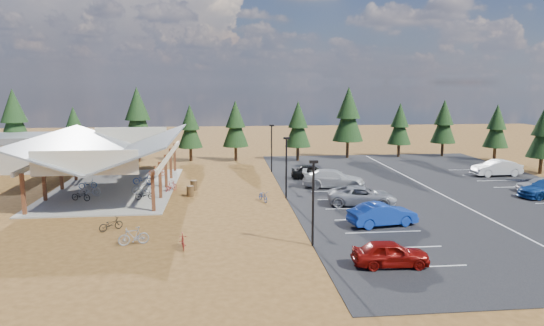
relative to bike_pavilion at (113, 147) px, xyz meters
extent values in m
plane|color=#583917|center=(10.00, -7.00, -3.82)|extent=(140.00, 140.00, 0.00)
cube|color=black|center=(28.50, -4.00, -3.80)|extent=(27.00, 44.00, 0.04)
cube|color=gray|center=(0.00, 0.00, -3.77)|extent=(10.60, 18.60, 0.10)
cube|color=#583719|center=(-4.60, -8.40, -2.22)|extent=(0.25, 0.25, 3.00)
cube|color=#583719|center=(-4.60, -4.20, -2.22)|extent=(0.25, 0.25, 3.00)
cube|color=#583719|center=(-4.60, 0.00, -2.22)|extent=(0.25, 0.25, 3.00)
cube|color=#583719|center=(-4.60, 4.20, -2.22)|extent=(0.25, 0.25, 3.00)
cube|color=#583719|center=(-4.60, 8.40, -2.22)|extent=(0.25, 0.25, 3.00)
cube|color=#583719|center=(4.60, -8.40, -2.22)|extent=(0.25, 0.25, 3.00)
cube|color=#583719|center=(4.60, -4.20, -2.22)|extent=(0.25, 0.25, 3.00)
cube|color=#583719|center=(4.60, 0.00, -2.22)|extent=(0.25, 0.25, 3.00)
cube|color=#583719|center=(4.60, 4.20, -2.22)|extent=(0.25, 0.25, 3.00)
cube|color=#583719|center=(4.60, 8.40, -2.22)|extent=(0.25, 0.25, 3.00)
cube|color=beige|center=(-5.00, 0.00, -0.72)|extent=(0.22, 18.00, 0.35)
cube|color=beige|center=(5.00, 0.00, -0.72)|extent=(0.22, 18.00, 0.35)
cube|color=slate|center=(-2.90, 0.00, 0.18)|extent=(5.85, 19.40, 2.13)
cube|color=slate|center=(2.90, 0.00, 0.18)|extent=(5.85, 19.40, 2.13)
cube|color=beige|center=(0.00, -9.00, 0.08)|extent=(7.50, 0.15, 1.80)
cube|color=beige|center=(0.00, 9.00, 0.08)|extent=(7.50, 0.15, 1.80)
cube|color=#ADA593|center=(-14.00, 11.00, -2.22)|extent=(10.00, 6.00, 3.20)
cube|color=slate|center=(-14.00, 11.00, -0.27)|extent=(11.00, 7.00, 0.70)
cylinder|color=black|center=(15.00, -17.00, -1.32)|extent=(0.14, 0.14, 5.00)
cube|color=black|center=(15.00, -17.00, 1.23)|extent=(0.50, 0.25, 0.18)
cylinder|color=black|center=(15.00, -5.00, -1.32)|extent=(0.14, 0.14, 5.00)
cube|color=black|center=(15.00, -5.00, 1.23)|extent=(0.50, 0.25, 0.18)
cylinder|color=black|center=(15.00, 7.00, -1.32)|extent=(0.14, 0.14, 5.00)
cube|color=black|center=(15.00, 7.00, 1.23)|extent=(0.50, 0.25, 0.18)
cylinder|color=#4A331A|center=(6.98, -3.54, -3.37)|extent=(0.60, 0.60, 0.90)
cylinder|color=#4A331A|center=(7.15, -1.19, -3.37)|extent=(0.60, 0.60, 0.90)
cylinder|color=#382314|center=(-14.31, 14.99, -2.74)|extent=(0.36, 0.36, 2.17)
cone|color=black|center=(-14.31, 14.99, 0.94)|extent=(3.81, 3.81, 5.20)
cone|color=black|center=(-14.31, 14.99, 3.10)|extent=(2.94, 2.94, 3.90)
cylinder|color=#382314|center=(-7.39, 14.08, -2.99)|extent=(0.36, 0.36, 1.66)
cone|color=black|center=(-7.39, 14.08, -0.17)|extent=(2.92, 2.92, 3.99)
cone|color=black|center=(-7.39, 14.08, 1.49)|extent=(2.26, 2.26, 2.99)
cylinder|color=#382314|center=(-0.38, 15.73, -2.72)|extent=(0.36, 0.36, 2.21)
cone|color=black|center=(-0.38, 15.73, 1.05)|extent=(3.90, 3.90, 5.31)
cone|color=black|center=(-0.38, 15.73, 3.26)|extent=(3.01, 3.01, 3.99)
cylinder|color=#382314|center=(5.87, 15.35, -2.98)|extent=(0.36, 0.36, 1.70)
cone|color=black|center=(5.87, 15.35, -0.09)|extent=(2.98, 2.98, 4.07)
cone|color=black|center=(5.87, 15.35, 1.60)|extent=(2.31, 2.31, 3.05)
cylinder|color=#382314|center=(11.37, 15.10, -2.92)|extent=(0.36, 0.36, 1.80)
cone|color=black|center=(11.37, 15.10, 0.15)|extent=(3.18, 3.18, 4.33)
cone|color=black|center=(11.37, 15.10, 1.95)|extent=(2.45, 2.45, 3.25)
cylinder|color=#382314|center=(18.96, 14.18, -2.93)|extent=(0.36, 0.36, 1.80)
cone|color=black|center=(18.96, 14.18, 0.13)|extent=(3.16, 3.16, 4.31)
cone|color=black|center=(18.96, 14.18, 1.92)|extent=(2.44, 2.44, 3.23)
cylinder|color=#382314|center=(25.64, 15.90, -2.72)|extent=(0.36, 0.36, 2.21)
cone|color=black|center=(25.64, 15.90, 1.04)|extent=(3.89, 3.89, 5.31)
cone|color=black|center=(25.64, 15.90, 3.26)|extent=(3.01, 3.01, 3.98)
cylinder|color=#382314|center=(32.46, 16.00, -2.97)|extent=(0.36, 0.36, 1.71)
cone|color=black|center=(32.46, 16.00, -0.07)|extent=(3.00, 3.00, 4.10)
cone|color=black|center=(32.46, 16.00, 1.64)|extent=(2.32, 2.32, 3.07)
cylinder|color=#382314|center=(38.34, 15.99, -2.92)|extent=(0.36, 0.36, 1.81)
cone|color=black|center=(38.34, 15.99, 0.15)|extent=(3.18, 3.18, 4.34)
cone|color=black|center=(38.34, 15.99, 1.96)|extent=(2.46, 2.46, 3.25)
cylinder|color=#382314|center=(43.20, 3.13, -2.94)|extent=(0.36, 0.36, 1.77)
cone|color=black|center=(43.20, 3.13, 0.07)|extent=(3.11, 3.11, 4.24)
cylinder|color=#382314|center=(43.17, 11.89, -2.97)|extent=(0.36, 0.36, 1.70)
cone|color=black|center=(43.17, 11.89, -0.09)|extent=(2.99, 2.99, 4.08)
cone|color=black|center=(43.17, 11.89, 1.61)|extent=(2.31, 2.31, 3.06)
imported|color=black|center=(-1.68, -4.63, -3.29)|extent=(1.75, 1.10, 0.87)
imported|color=#9FA1A8|center=(-1.42, -3.02, -3.18)|extent=(1.83, 0.54, 1.09)
imported|color=navy|center=(-2.41, 0.17, -3.32)|extent=(1.65, 0.99, 0.82)
imported|color=maroon|center=(-1.80, 6.52, -3.28)|extent=(1.54, 0.72, 0.89)
imported|color=black|center=(3.40, -4.74, -3.32)|extent=(1.61, 0.76, 0.81)
imported|color=#92959A|center=(2.78, -2.36, -3.21)|extent=(1.78, 0.98, 1.03)
imported|color=#244796|center=(2.29, 1.34, -3.23)|extent=(1.94, 0.87, 0.98)
imported|color=#932A0C|center=(3.10, 5.48, -3.19)|extent=(1.84, 0.86, 1.07)
imported|color=maroon|center=(7.40, -16.77, -3.37)|extent=(0.65, 1.55, 0.90)
imported|color=black|center=(2.44, -12.71, -3.40)|extent=(1.63, 1.41, 0.85)
imported|color=gray|center=(4.43, -15.80, -3.28)|extent=(1.88, 0.99, 1.09)
imported|color=navy|center=(13.00, -5.89, -3.39)|extent=(1.07, 1.76, 0.87)
imported|color=maroon|center=(5.19, -1.49, -3.35)|extent=(1.22, 1.59, 0.96)
imported|color=maroon|center=(18.45, -20.68, -3.10)|extent=(4.08, 1.80, 1.37)
imported|color=#11349A|center=(20.41, -13.53, -3.02)|extent=(4.86, 2.45, 1.53)
imported|color=gray|center=(20.59, -8.08, -3.04)|extent=(5.76, 3.53, 1.49)
imported|color=silver|center=(19.83, -1.47, -2.96)|extent=(6.02, 3.43, 1.65)
imported|color=black|center=(18.57, 2.83, -3.09)|extent=(4.23, 2.06, 1.39)
imported|color=#989A9F|center=(37.55, -5.10, -3.10)|extent=(4.15, 2.07, 1.36)
imported|color=silver|center=(37.85, 2.37, -2.97)|extent=(5.02, 1.92, 1.63)
camera|label=1|loc=(9.81, -44.13, 5.74)|focal=32.00mm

